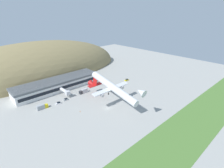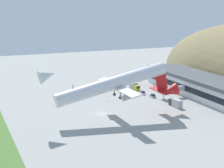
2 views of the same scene
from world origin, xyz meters
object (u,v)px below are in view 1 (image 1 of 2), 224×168
(service_car_0, at_px, (127,80))
(service_car_2, at_px, (58,103))
(service_car_1, at_px, (66,99))
(box_truck, at_px, (83,91))
(jetway_0, at_px, (65,91))
(cargo_airplane, at_px, (112,88))
(fuel_truck, at_px, (42,107))
(traffic_cone_0, at_px, (80,111))
(terminal_building, at_px, (57,84))

(service_car_0, relative_size, service_car_2, 1.18)
(service_car_1, xyz_separation_m, box_truck, (17.24, 1.35, 0.94))
(service_car_0, xyz_separation_m, service_car_2, (-70.90, 2.88, 0.00))
(jetway_0, xyz_separation_m, service_car_1, (-3.71, -6.91, -3.35))
(cargo_airplane, distance_m, box_truck, 32.41)
(service_car_1, bearing_deg, jetway_0, 61.79)
(service_car_2, bearing_deg, box_truck, 6.95)
(fuel_truck, bearing_deg, traffic_cone_0, -50.74)
(terminal_building, relative_size, jetway_0, 5.79)
(fuel_truck, bearing_deg, jetway_0, 18.01)
(jetway_0, bearing_deg, cargo_airplane, -62.47)
(service_car_2, bearing_deg, fuel_truck, 173.50)
(jetway_0, xyz_separation_m, service_car_0, (60.31, -11.38, -3.34))
(service_car_1, xyz_separation_m, service_car_2, (-6.88, -1.59, 0.01))
(terminal_building, distance_m, service_car_0, 64.84)
(service_car_1, bearing_deg, service_car_2, -167.00)
(terminal_building, xyz_separation_m, fuel_truck, (-23.60, -22.73, -3.68))
(terminal_building, distance_m, service_car_1, 23.50)
(service_car_2, height_order, fuel_truck, fuel_truck)
(fuel_truck, relative_size, traffic_cone_0, 13.45)
(cargo_airplane, height_order, fuel_truck, cargo_airplane)
(fuel_truck, xyz_separation_m, traffic_cone_0, (17.25, -21.11, -1.24))
(jetway_0, distance_m, service_car_0, 61.47)
(jetway_0, bearing_deg, traffic_cone_0, -99.73)
(service_car_1, bearing_deg, terminal_building, 76.93)
(box_truck, bearing_deg, service_car_2, -173.05)
(cargo_airplane, height_order, box_truck, cargo_airplane)
(service_car_2, xyz_separation_m, traffic_cone_0, (5.74, -19.79, -0.37))
(cargo_airplane, height_order, traffic_cone_0, cargo_airplane)
(jetway_0, distance_m, fuel_truck, 23.37)
(jetway_0, xyz_separation_m, service_car_2, (-10.59, -8.50, -3.34))
(cargo_airplane, bearing_deg, service_car_1, 127.87)
(service_car_2, relative_size, box_truck, 0.52)
(service_car_0, distance_m, service_car_1, 64.18)
(service_car_0, distance_m, traffic_cone_0, 67.32)
(service_car_0, bearing_deg, jetway_0, 169.32)
(jetway_0, height_order, box_truck, jetway_0)
(cargo_airplane, bearing_deg, traffic_cone_0, 163.00)
(jetway_0, height_order, cargo_airplane, cargo_airplane)
(cargo_airplane, distance_m, service_car_0, 49.86)
(terminal_building, xyz_separation_m, traffic_cone_0, (-6.36, -43.83, -4.93))
(jetway_0, bearing_deg, service_car_1, -118.21)
(jetway_0, height_order, traffic_cone_0, jetway_0)
(terminal_building, xyz_separation_m, service_car_2, (-12.09, -24.04, -4.56))
(service_car_1, xyz_separation_m, fuel_truck, (-18.39, -0.28, 0.88))
(jetway_0, distance_m, box_truck, 14.83)
(service_car_1, bearing_deg, cargo_airplane, -52.13)
(terminal_building, relative_size, service_car_1, 19.18)
(service_car_0, xyz_separation_m, service_car_1, (-64.02, 4.47, -0.01))
(traffic_cone_0, bearing_deg, fuel_truck, 129.26)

